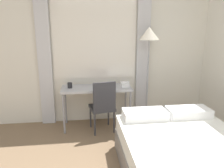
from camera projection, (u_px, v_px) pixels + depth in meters
wall_back_with_window at (110, 51)px, 4.10m from camera, size 4.67×0.13×2.70m
desk at (97, 91)px, 3.91m from camera, size 1.23×0.52×0.75m
desk_chair at (103, 104)px, 3.73m from camera, size 0.46×0.46×0.92m
bed at (193, 167)px, 2.42m from camera, size 1.45×2.10×0.64m
standing_lamp at (149, 41)px, 3.81m from camera, size 0.36×0.36×1.79m
telephone at (125, 84)px, 3.94m from camera, size 0.16×0.18×0.09m
book at (103, 86)px, 3.93m from camera, size 0.25×0.19×0.02m
mug at (70, 85)px, 3.83m from camera, size 0.08×0.08×0.10m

